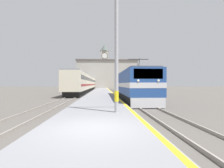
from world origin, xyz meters
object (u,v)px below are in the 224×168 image
catenary_mast (119,39)px  clock_tower (105,65)px  locomotive_train (132,85)px  passenger_train (86,83)px

catenary_mast → clock_tower: size_ratio=0.37×
locomotive_train → catenary_mast: size_ratio=1.95×
clock_tower → locomotive_train: bearing=-87.7°
catenary_mast → clock_tower: 76.29m
locomotive_train → passenger_train: size_ratio=0.35×
locomotive_train → catenary_mast: (-2.62, -11.35, 2.70)m
passenger_train → catenary_mast: 36.56m
catenary_mast → passenger_train: bearing=98.4°
passenger_train → catenary_mast: bearing=-81.6°
catenary_mast → clock_tower: clock_tower is taller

